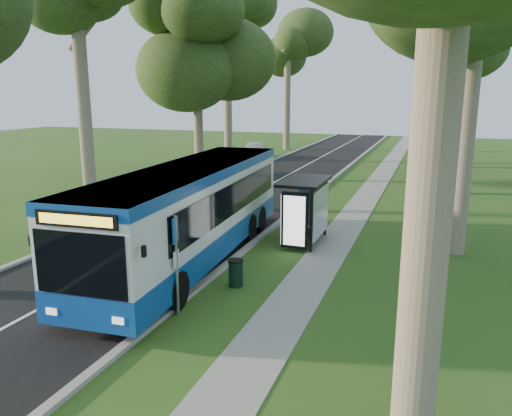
{
  "coord_description": "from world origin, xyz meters",
  "views": [
    {
      "loc": [
        6.52,
        -13.42,
        5.85
      ],
      "look_at": [
        0.27,
        3.98,
        1.6
      ],
      "focal_mm": 35.0,
      "sensor_mm": 36.0,
      "label": 1
    }
  ],
  "objects": [
    {
      "name": "tree_east_d",
      "position": [
        8.0,
        30.0,
        10.44
      ],
      "size": [
        5.2,
        5.2,
        14.09
      ],
      "color": "#7A6B56",
      "rests_on": "ground"
    },
    {
      "name": "bus_shelter",
      "position": [
        1.93,
        5.02,
        1.8
      ],
      "size": [
        1.62,
        2.98,
        2.55
      ],
      "rotation": [
        0.0,
        0.0,
        -0.01
      ],
      "color": "black",
      "rests_on": "ground"
    },
    {
      "name": "footpath",
      "position": [
        3.0,
        10.0,
        0.01
      ],
      "size": [
        1.5,
        100.0,
        0.02
      ],
      "primitive_type": "cube",
      "color": "gray",
      "rests_on": "ground"
    },
    {
      "name": "kerb_east",
      "position": [
        0.0,
        10.0,
        0.06
      ],
      "size": [
        0.25,
        100.0,
        0.12
      ],
      "primitive_type": "cube",
      "color": "#9E9B93",
      "rests_on": "ground"
    },
    {
      "name": "ground",
      "position": [
        0.0,
        0.0,
        0.0
      ],
      "size": [
        120.0,
        120.0,
        0.0
      ],
      "primitive_type": "plane",
      "color": "#2B5219",
      "rests_on": "ground"
    },
    {
      "name": "tree_west_d",
      "position": [
        -11.0,
        28.0,
        12.32
      ],
      "size": [
        5.2,
        5.2,
        16.66
      ],
      "color": "#7A6B56",
      "rests_on": "ground"
    },
    {
      "name": "kerb_west",
      "position": [
        -7.0,
        10.0,
        0.06
      ],
      "size": [
        0.25,
        100.0,
        0.12
      ],
      "primitive_type": "cube",
      "color": "#9E9B93",
      "rests_on": "ground"
    },
    {
      "name": "road",
      "position": [
        -3.5,
        10.0,
        0.01
      ],
      "size": [
        7.0,
        100.0,
        0.02
      ],
      "primitive_type": "cube",
      "color": "black",
      "rests_on": "ground"
    },
    {
      "name": "tree_west_e",
      "position": [
        -8.5,
        38.0,
        12.11
      ],
      "size": [
        5.2,
        5.2,
        16.37
      ],
      "color": "#7A6B56",
      "rests_on": "ground"
    },
    {
      "name": "car_white",
      "position": [
        -8.19,
        19.01,
        0.84
      ],
      "size": [
        3.18,
        5.25,
        1.67
      ],
      "primitive_type": "imported",
      "rotation": [
        0.0,
        0.0,
        -0.26
      ],
      "color": "white",
      "rests_on": "ground"
    },
    {
      "name": "tree_west_c",
      "position": [
        -9.0,
        18.0,
        9.5
      ],
      "size": [
        5.2,
        5.2,
        12.81
      ],
      "color": "#7A6B56",
      "rests_on": "ground"
    },
    {
      "name": "centre_line",
      "position": [
        -3.5,
        10.0,
        0.02
      ],
      "size": [
        0.12,
        100.0,
        0.0
      ],
      "primitive_type": "cube",
      "color": "white",
      "rests_on": "road"
    },
    {
      "name": "bus_stop_sign",
      "position": [
        0.32,
        -2.39,
        1.72
      ],
      "size": [
        0.12,
        0.39,
        2.78
      ],
      "rotation": [
        0.0,
        0.0,
        0.18
      ],
      "color": "gray",
      "rests_on": "ground"
    },
    {
      "name": "litter_bin",
      "position": [
        0.99,
        0.11,
        0.43
      ],
      "size": [
        0.49,
        0.49,
        0.85
      ],
      "rotation": [
        0.0,
        0.0,
        0.08
      ],
      "color": "black",
      "rests_on": "ground"
    },
    {
      "name": "car_silver",
      "position": [
        -9.19,
        29.98,
        0.69
      ],
      "size": [
        2.3,
        4.42,
        1.39
      ],
      "primitive_type": "imported",
      "rotation": [
        0.0,
        0.0,
        0.21
      ],
      "color": "#B0B3B8",
      "rests_on": "ground"
    },
    {
      "name": "bus",
      "position": [
        -1.35,
        1.81,
        1.76
      ],
      "size": [
        3.48,
        12.98,
        3.41
      ],
      "rotation": [
        0.0,
        0.0,
        0.06
      ],
      "color": "white",
      "rests_on": "ground"
    }
  ]
}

